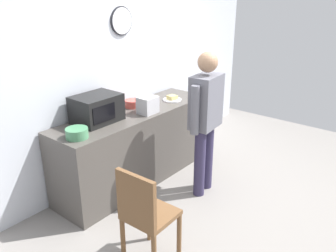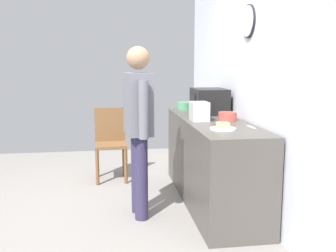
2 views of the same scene
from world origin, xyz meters
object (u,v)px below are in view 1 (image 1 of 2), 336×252
person_standing (206,114)px  wooden_chair (145,213)px  salad_bowl (77,133)px  cereal_bowl (133,104)px  sandwich_plate (172,99)px  microwave (97,108)px  toaster (148,105)px  fork_utensil (152,97)px  spoon_utensil (152,104)px

person_standing → wooden_chair: bearing=-168.2°
salad_bowl → wooden_chair: bearing=-95.8°
cereal_bowl → wooden_chair: bearing=-132.7°
sandwich_plate → salad_bowl: size_ratio=1.10×
microwave → toaster: bearing=-24.2°
sandwich_plate → fork_utensil: (-0.07, 0.30, -0.02)m
toaster → spoon_utensil: bearing=33.0°
sandwich_plate → salad_bowl: (-1.56, -0.04, 0.03)m
sandwich_plate → microwave: bearing=171.8°
microwave → wooden_chair: bearing=-114.1°
cereal_bowl → toaster: (-0.05, -0.30, 0.05)m
person_standing → microwave: bearing=131.1°
salad_bowl → fork_utensil: size_ratio=1.31×
toaster → person_standing: person_standing is taller
salad_bowl → wooden_chair: 1.08m
sandwich_plate → person_standing: person_standing is taller
toaster → spoon_utensil: toaster is taller
salad_bowl → spoon_utensil: bearing=5.6°
wooden_chair → person_standing: bearing=11.8°
fork_utensil → spoon_utensil: same height
cereal_bowl → spoon_utensil: bearing=-29.8°
sandwich_plate → spoon_utensil: sandwich_plate is taller
toaster → spoon_utensil: size_ratio=1.29×
sandwich_plate → fork_utensil: 0.31m
microwave → cereal_bowl: microwave is taller
microwave → spoon_utensil: size_ratio=2.94×
fork_utensil → wooden_chair: size_ratio=0.18×
salad_bowl → fork_utensil: (1.49, 0.34, -0.05)m
salad_bowl → cereal_bowl: size_ratio=1.14×
microwave → sandwich_plate: bearing=-8.2°
salad_bowl → fork_utensil: salad_bowl is taller
spoon_utensil → fork_utensil: bearing=41.9°
salad_bowl → wooden_chair: size_ratio=0.24×
fork_utensil → cereal_bowl: bearing=-168.6°
salad_bowl → toaster: 0.99m
sandwich_plate → spoon_utensil: (-0.31, 0.08, -0.02)m
toaster → person_standing: 0.70m
microwave → sandwich_plate: size_ratio=2.05×
sandwich_plate → person_standing: bearing=-114.6°
microwave → spoon_utensil: 0.84m
sandwich_plate → fork_utensil: sandwich_plate is taller
sandwich_plate → toaster: toaster is taller
salad_bowl → fork_utensil: bearing=12.8°
sandwich_plate → cereal_bowl: cereal_bowl is taller
sandwich_plate → cereal_bowl: (-0.53, 0.21, 0.03)m
salad_bowl → spoon_utensil: (1.25, 0.12, -0.05)m
cereal_bowl → person_standing: size_ratio=0.12×
spoon_utensil → wooden_chair: wooden_chair is taller
spoon_utensil → person_standing: bearing=-91.9°
toaster → sandwich_plate: bearing=8.7°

